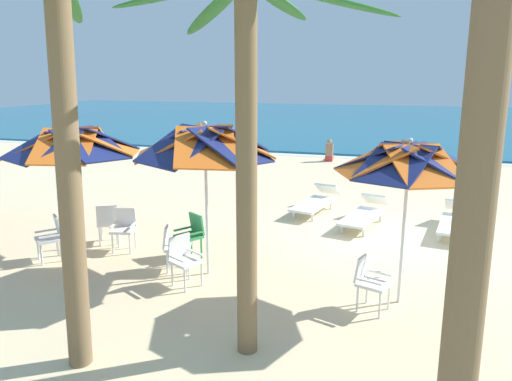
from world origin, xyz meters
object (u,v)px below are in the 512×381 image
(plastic_chair_1, at_px, (191,233))
(sun_lounger_1, at_px, (365,214))
(plastic_chair_4, at_px, (124,226))
(plastic_chair_6, at_px, (108,221))
(palm_tree_4, at_px, (64,116))
(palm_tree_1, at_px, (488,90))
(beachgoer_seated, at_px, (330,154))
(palm_tree_0, at_px, (246,124))
(sun_lounger_2, at_px, (316,201))
(plastic_chair_3, at_px, (184,257))
(beach_umbrella_0, at_px, (409,161))
(plastic_chair_5, at_px, (52,235))
(beach_umbrella_1, at_px, (205,144))
(plastic_chair_0, at_px, (370,279))
(plastic_chair_2, at_px, (174,244))
(beach_ball, at_px, (468,203))
(sun_lounger_0, at_px, (456,221))
(beach_umbrella_2, at_px, (73,143))

(plastic_chair_1, height_order, sun_lounger_1, plastic_chair_1)
(plastic_chair_4, bearing_deg, sun_lounger_1, 33.83)
(plastic_chair_6, relative_size, palm_tree_4, 0.18)
(palm_tree_1, height_order, beachgoer_seated, palm_tree_1)
(sun_lounger_1, relative_size, beachgoer_seated, 2.41)
(palm_tree_0, bearing_deg, sun_lounger_2, 91.84)
(plastic_chair_3, bearing_deg, palm_tree_4, -96.69)
(sun_lounger_1, relative_size, palm_tree_0, 0.49)
(beach_umbrella_0, xyz_separation_m, beachgoer_seated, (-2.84, 12.55, -1.98))
(palm_tree_0, distance_m, beachgoer_seated, 14.78)
(plastic_chair_5, bearing_deg, beach_umbrella_1, 4.26)
(plastic_chair_3, xyz_separation_m, palm_tree_0, (1.63, -1.60, 2.45))
(plastic_chair_0, height_order, beachgoer_seated, beachgoer_seated)
(plastic_chair_1, distance_m, plastic_chair_2, 0.68)
(beach_umbrella_0, bearing_deg, beach_ball, 74.18)
(plastic_chair_0, relative_size, plastic_chair_6, 1.00)
(plastic_chair_0, relative_size, sun_lounger_2, 0.39)
(plastic_chair_1, relative_size, plastic_chair_2, 1.00)
(sun_lounger_0, bearing_deg, palm_tree_4, -126.85)
(beach_umbrella_0, relative_size, beach_ball, 8.89)
(beach_umbrella_1, height_order, plastic_chair_6, beach_umbrella_1)
(plastic_chair_1, bearing_deg, plastic_chair_0, -19.57)
(plastic_chair_2, distance_m, palm_tree_4, 3.88)
(beachgoer_seated, bearing_deg, plastic_chair_3, -93.02)
(palm_tree_0, height_order, palm_tree_1, palm_tree_1)
(plastic_chair_4, xyz_separation_m, plastic_chair_5, (-1.03, -0.90, 0.00))
(plastic_chair_4, distance_m, palm_tree_4, 4.70)
(plastic_chair_2, bearing_deg, beachgoer_seated, 84.80)
(plastic_chair_1, relative_size, sun_lounger_0, 0.39)
(beach_umbrella_2, height_order, plastic_chair_5, beach_umbrella_2)
(plastic_chair_6, relative_size, beach_ball, 2.95)
(beach_umbrella_1, relative_size, sun_lounger_2, 1.23)
(beach_umbrella_0, relative_size, sun_lounger_0, 1.18)
(sun_lounger_2, xyz_separation_m, palm_tree_4, (-1.69, -7.49, 2.78))
(beach_umbrella_2, distance_m, beachgoer_seated, 12.72)
(palm_tree_4, bearing_deg, beach_ball, 58.22)
(sun_lounger_1, bearing_deg, plastic_chair_6, -150.83)
(palm_tree_4, xyz_separation_m, beachgoer_seated, (0.96, 15.29, -2.76))
(plastic_chair_6, bearing_deg, beach_ball, 33.87)
(beach_umbrella_0, bearing_deg, palm_tree_1, -83.78)
(plastic_chair_5, distance_m, beach_ball, 10.34)
(beach_umbrella_1, relative_size, sun_lounger_1, 1.23)
(sun_lounger_2, height_order, palm_tree_1, palm_tree_1)
(plastic_chair_6, xyz_separation_m, sun_lounger_1, (5.12, 2.86, -0.22))
(plastic_chair_4, bearing_deg, beach_umbrella_1, -17.56)
(beach_umbrella_0, distance_m, beach_ball, 6.83)
(beach_umbrella_1, xyz_separation_m, plastic_chair_6, (-2.62, 0.88, -1.87))
(sun_lounger_2, height_order, palm_tree_4, palm_tree_4)
(palm_tree_4, relative_size, beachgoer_seated, 5.11)
(plastic_chair_5, bearing_deg, beachgoer_seated, 74.05)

